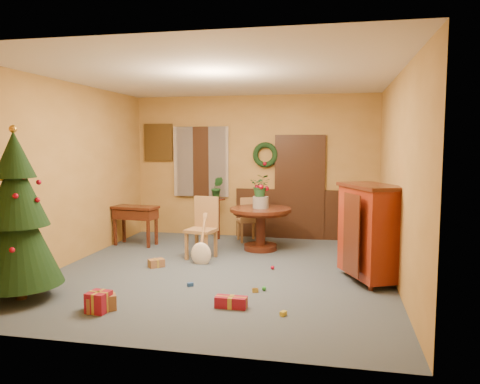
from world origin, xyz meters
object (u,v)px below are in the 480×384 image
(chair_near, at_px, (203,225))
(writing_desk, at_px, (135,216))
(dining_table, at_px, (261,221))
(christmas_tree, at_px, (17,218))
(sideboard, at_px, (370,230))

(chair_near, relative_size, writing_desk, 1.16)
(dining_table, height_order, christmas_tree, christmas_tree)
(chair_near, bearing_deg, dining_table, 41.20)
(christmas_tree, bearing_deg, dining_table, 52.68)
(dining_table, height_order, sideboard, sideboard)
(writing_desk, relative_size, sideboard, 0.65)
(chair_near, bearing_deg, writing_desk, 156.40)
(christmas_tree, relative_size, sideboard, 1.57)
(dining_table, xyz_separation_m, writing_desk, (-2.39, -0.08, 0.03))
(chair_near, xyz_separation_m, writing_desk, (-1.53, 0.67, 0.01))
(christmas_tree, bearing_deg, chair_near, 57.02)
(dining_table, bearing_deg, sideboard, -41.64)
(chair_near, bearing_deg, sideboard, -17.79)
(chair_near, height_order, christmas_tree, christmas_tree)
(sideboard, bearing_deg, dining_table, 138.36)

